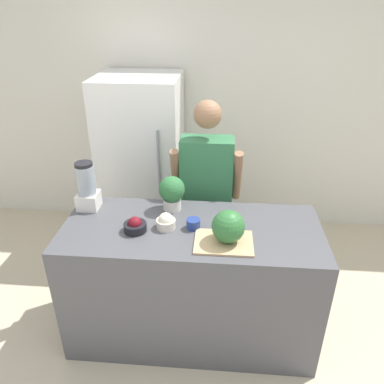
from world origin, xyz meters
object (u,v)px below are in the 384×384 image
(bowl_cream, at_px, (166,222))
(watermelon, at_px, (228,227))
(potted_plant, at_px, (172,192))
(person, at_px, (206,197))
(blender, at_px, (87,187))
(bowl_small_blue, at_px, (193,224))
(refrigerator, at_px, (143,162))
(bowl_cherries, at_px, (135,226))

(bowl_cream, bearing_deg, watermelon, -18.17)
(potted_plant, bearing_deg, person, 58.82)
(blender, bearing_deg, potted_plant, 2.95)
(person, xyz_separation_m, bowl_small_blue, (-0.06, -0.62, 0.13))
(person, relative_size, potted_plant, 6.43)
(bowl_cream, height_order, blender, blender)
(bowl_small_blue, bearing_deg, refrigerator, 115.25)
(bowl_small_blue, bearing_deg, bowl_cream, -176.85)
(bowl_small_blue, xyz_separation_m, blender, (-0.78, 0.21, 0.13))
(watermelon, bearing_deg, potted_plant, 136.05)
(person, xyz_separation_m, potted_plant, (-0.23, -0.38, 0.23))
(bowl_cherries, distance_m, blender, 0.51)
(bowl_cherries, height_order, bowl_small_blue, bowl_cherries)
(potted_plant, bearing_deg, bowl_small_blue, -54.35)
(bowl_cream, distance_m, bowl_small_blue, 0.18)
(refrigerator, height_order, bowl_cherries, refrigerator)
(person, distance_m, potted_plant, 0.50)
(refrigerator, height_order, watermelon, refrigerator)
(watermelon, distance_m, bowl_small_blue, 0.28)
(bowl_cherries, height_order, bowl_cream, bowl_cream)
(bowl_small_blue, height_order, blender, blender)
(refrigerator, distance_m, bowl_cherries, 1.38)
(watermelon, height_order, bowl_small_blue, watermelon)
(bowl_cherries, bearing_deg, blender, 145.62)
(person, height_order, bowl_small_blue, person)
(bowl_small_blue, bearing_deg, bowl_cherries, -170.34)
(watermelon, height_order, blender, blender)
(bowl_cherries, bearing_deg, watermelon, -7.55)
(watermelon, relative_size, bowl_cream, 1.61)
(refrigerator, height_order, bowl_small_blue, refrigerator)
(person, bearing_deg, watermelon, -77.39)
(person, height_order, blender, person)
(person, relative_size, bowl_cream, 12.73)
(person, relative_size, blender, 4.59)
(blender, bearing_deg, person, 26.15)
(refrigerator, distance_m, bowl_cream, 1.37)
(bowl_cream, xyz_separation_m, blender, (-0.60, 0.22, 0.12))
(person, relative_size, bowl_small_blue, 17.83)
(bowl_cherries, xyz_separation_m, blender, (-0.40, 0.28, 0.13))
(bowl_cherries, height_order, potted_plant, potted_plant)
(refrigerator, bearing_deg, bowl_cream, -71.91)
(refrigerator, bearing_deg, bowl_cherries, -80.45)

